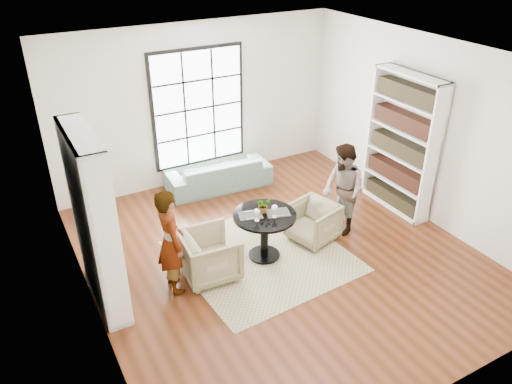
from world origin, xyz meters
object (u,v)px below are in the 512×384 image
sofa (219,173)px  flower_centerpiece (263,205)px  armchair_left (210,255)px  person_left (171,242)px  armchair_right (313,222)px  person_right (343,190)px  wine_glass_left (257,212)px  pedestal_table (264,226)px  wine_glass_right (275,208)px

sofa → flower_centerpiece: size_ratio=8.59×
armchair_left → person_left: size_ratio=0.50×
sofa → armchair_left: armchair_left is taller
armchair_right → person_right: person_right is taller
wine_glass_left → armchair_left: bearing=175.1°
pedestal_table → sofa: pedestal_table is taller
person_left → person_right: bearing=-86.7°
pedestal_table → sofa: bearing=81.5°
person_left → armchair_left: bearing=-88.0°
armchair_left → flower_centerpiece: bearing=-79.5°
person_right → armchair_right: bearing=-83.4°
armchair_left → person_right: size_ratio=0.51×
wine_glass_left → wine_glass_right: 0.27m
wine_glass_right → flower_centerpiece: size_ratio=0.88×
wine_glass_left → flower_centerpiece: bearing=39.8°
sofa → armchair_left: size_ratio=2.52×
person_right → wine_glass_left: bearing=-78.9°
armchair_right → wine_glass_right: 1.01m
person_left → armchair_right: bearing=-86.4°
armchair_left → wine_glass_left: 0.90m
pedestal_table → person_right: size_ratio=0.62×
wine_glass_left → person_right: bearing=4.6°
armchair_left → armchair_right: armchair_left is taller
armchair_right → flower_centerpiece: 1.04m
armchair_left → pedestal_table: bearing=-84.0°
pedestal_table → wine_glass_left: wine_glass_left is taller
person_left → sofa: bearing=-35.0°
person_right → flower_centerpiece: bearing=-84.8°
person_left → flower_centerpiece: size_ratio=6.74×
armchair_left → wine_glass_right: size_ratio=3.86×
wine_glass_right → flower_centerpiece: bearing=109.1°
pedestal_table → armchair_left: bearing=-178.1°
person_right → pedestal_table: bearing=-82.0°
person_right → wine_glass_right: size_ratio=7.52×
person_right → wine_glass_right: (-1.36, -0.17, 0.14)m
wine_glass_right → pedestal_table: bearing=124.6°
person_right → wine_glass_left: person_right is taller
sofa → armchair_left: bearing=66.0°
pedestal_table → armchair_left: (-0.90, -0.03, -0.19)m
wine_glass_right → armchair_right: bearing=11.7°
sofa → person_left: person_left is taller
pedestal_table → wine_glass_right: wine_glass_right is taller
armchair_left → flower_centerpiece: 1.06m
armchair_right → wine_glass_right: wine_glass_right is taller
sofa → wine_glass_left: wine_glass_left is taller
pedestal_table → armchair_left: size_ratio=1.21×
sofa → person_right: (1.10, -2.33, 0.47)m
armchair_left → wine_glass_right: wine_glass_right is taller
armchair_left → wine_glass_right: (0.99, -0.10, 0.54)m
person_left → wine_glass_left: (1.27, -0.06, 0.12)m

